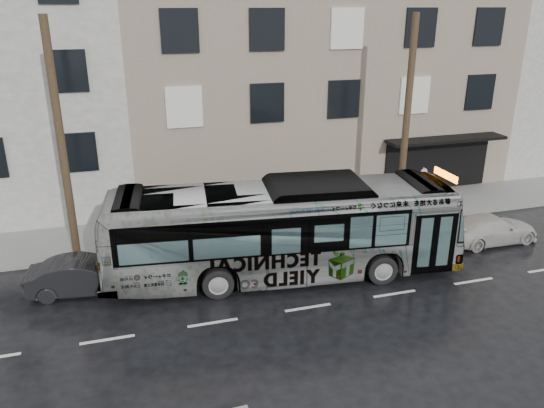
% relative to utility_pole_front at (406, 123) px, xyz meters
% --- Properties ---
extents(ground, '(120.00, 120.00, 0.00)m').
position_rel_utility_pole_front_xyz_m(ground, '(-6.50, -3.30, -4.65)').
color(ground, black).
rests_on(ground, ground).
extents(sidewalk, '(90.00, 3.60, 0.15)m').
position_rel_utility_pole_front_xyz_m(sidewalk, '(-6.50, 1.60, -4.58)').
color(sidewalk, gray).
rests_on(sidewalk, ground).
extents(building_taupe, '(20.00, 12.00, 11.00)m').
position_rel_utility_pole_front_xyz_m(building_taupe, '(-1.50, 9.40, 0.85)').
color(building_taupe, gray).
rests_on(building_taupe, ground).
extents(utility_pole_front, '(0.30, 0.30, 9.00)m').
position_rel_utility_pole_front_xyz_m(utility_pole_front, '(0.00, 0.00, 0.00)').
color(utility_pole_front, '#4F3D27').
rests_on(utility_pole_front, sidewalk).
extents(utility_pole_rear, '(0.30, 0.30, 9.00)m').
position_rel_utility_pole_front_xyz_m(utility_pole_rear, '(-14.00, 0.00, 0.00)').
color(utility_pole_rear, '#4F3D27').
rests_on(utility_pole_rear, sidewalk).
extents(sign_post, '(0.06, 0.06, 2.40)m').
position_rel_utility_pole_front_xyz_m(sign_post, '(1.10, 0.00, -3.30)').
color(sign_post, slate).
rests_on(sign_post, sidewalk).
extents(bus, '(13.08, 4.44, 3.57)m').
position_rel_utility_pole_front_xyz_m(bus, '(-6.62, -3.31, -2.86)').
color(bus, '#B2B2B2').
rests_on(bus, ground).
extents(white_sedan, '(4.11, 1.72, 1.19)m').
position_rel_utility_pole_front_xyz_m(white_sedan, '(2.66, -3.03, -4.06)').
color(white_sedan, '#BCB8B2').
rests_on(white_sedan, ground).
extents(dark_sedan, '(4.00, 1.77, 1.28)m').
position_rel_utility_pole_front_xyz_m(dark_sedan, '(-13.58, -2.66, -4.01)').
color(dark_sedan, black).
rests_on(dark_sedan, ground).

